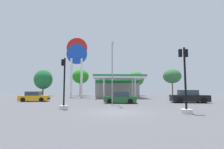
% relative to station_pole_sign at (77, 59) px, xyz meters
% --- Properties ---
extents(ground_plane, '(90.00, 90.00, 0.00)m').
position_rel_station_pole_sign_xyz_m(ground_plane, '(6.85, -22.13, -8.07)').
color(ground_plane, '#56565B').
rests_on(ground_plane, ground).
extents(gas_station, '(9.66, 12.31, 4.36)m').
position_rel_station_pole_sign_xyz_m(gas_station, '(8.62, 2.51, -5.90)').
color(gas_station, '#ADA89E').
rests_on(gas_station, ground).
extents(station_pole_sign, '(4.32, 0.56, 12.60)m').
position_rel_station_pole_sign_xyz_m(station_pole_sign, '(0.00, 0.00, 0.00)').
color(station_pole_sign, white).
rests_on(station_pole_sign, ground).
extents(car_0, '(4.14, 2.31, 1.40)m').
position_rel_station_pole_sign_xyz_m(car_0, '(7.90, -14.23, -7.43)').
color(car_0, black).
rests_on(car_0, ground).
extents(car_1, '(4.00, 1.96, 1.40)m').
position_rel_station_pole_sign_xyz_m(car_1, '(-3.99, -10.76, -7.43)').
color(car_1, black).
rests_on(car_1, ground).
extents(car_2, '(4.74, 2.55, 1.62)m').
position_rel_station_pole_sign_xyz_m(car_2, '(16.72, -13.74, -7.33)').
color(car_2, black).
rests_on(car_2, ground).
extents(traffic_signal_0, '(0.83, 0.83, 4.76)m').
position_rel_station_pole_sign_xyz_m(traffic_signal_0, '(11.73, -22.97, -6.56)').
color(traffic_signal_0, silver).
rests_on(traffic_signal_0, ground).
extents(traffic_signal_1, '(0.76, 0.76, 4.47)m').
position_rel_station_pole_sign_xyz_m(traffic_signal_1, '(2.37, -20.01, -6.86)').
color(traffic_signal_1, silver).
rests_on(traffic_signal_1, ground).
extents(tree_0, '(4.48, 4.48, 6.66)m').
position_rel_station_pole_sign_xyz_m(tree_0, '(-9.70, 7.94, -3.87)').
color(tree_0, brown).
rests_on(tree_0, ground).
extents(tree_1, '(4.28, 4.28, 7.02)m').
position_rel_station_pole_sign_xyz_m(tree_1, '(-0.49, 9.16, -2.97)').
color(tree_1, brown).
rests_on(tree_1, ground).
extents(tree_2, '(3.10, 3.10, 5.54)m').
position_rel_station_pole_sign_xyz_m(tree_2, '(6.00, 9.67, -3.96)').
color(tree_2, brown).
rests_on(tree_2, ground).
extents(tree_3, '(4.27, 4.27, 6.58)m').
position_rel_station_pole_sign_xyz_m(tree_3, '(14.28, 9.41, -3.54)').
color(tree_3, brown).
rests_on(tree_3, ground).
extents(tree_4, '(4.68, 4.68, 7.09)m').
position_rel_station_pole_sign_xyz_m(tree_4, '(23.76, 8.34, -2.89)').
color(tree_4, brown).
rests_on(tree_4, ground).
extents(corner_streetlamp, '(0.24, 1.48, 6.66)m').
position_rel_station_pole_sign_xyz_m(corner_streetlamp, '(6.74, -16.91, -4.04)').
color(corner_streetlamp, gray).
rests_on(corner_streetlamp, ground).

